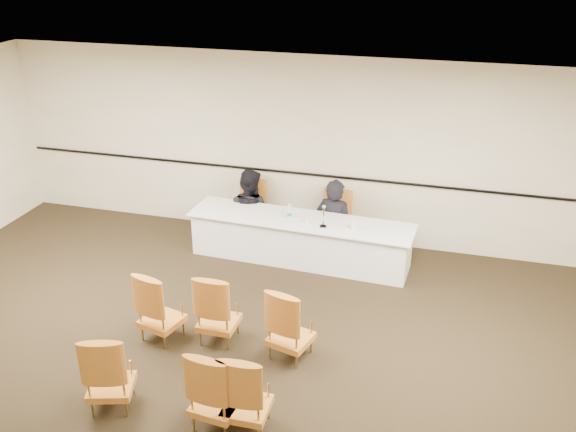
# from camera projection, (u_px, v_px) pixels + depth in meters

# --- Properties ---
(floor) EXTENTS (10.00, 10.00, 0.00)m
(floor) POSITION_uv_depth(u_px,v_px,m) (211.00, 380.00, 7.34)
(floor) COLOR black
(floor) RESTS_ON ground
(ceiling) EXTENTS (10.00, 10.00, 0.00)m
(ceiling) POSITION_uv_depth(u_px,v_px,m) (195.00, 126.00, 6.10)
(ceiling) COLOR white
(ceiling) RESTS_ON ground
(wall_back) EXTENTS (10.00, 0.04, 3.00)m
(wall_back) POSITION_uv_depth(u_px,v_px,m) (300.00, 149.00, 10.23)
(wall_back) COLOR #F5ECC0
(wall_back) RESTS_ON ground
(wall_rail) EXTENTS (9.80, 0.04, 0.03)m
(wall_rail) POSITION_uv_depth(u_px,v_px,m) (299.00, 173.00, 10.36)
(wall_rail) COLOR black
(wall_rail) RESTS_ON wall_back
(panel_table) EXTENTS (3.49, 0.97, 0.69)m
(panel_table) POSITION_uv_depth(u_px,v_px,m) (300.00, 240.00, 9.85)
(panel_table) COLOR white
(panel_table) RESTS_ON ground
(panelist_main) EXTENTS (0.67, 0.50, 1.69)m
(panelist_main) POSITION_uv_depth(u_px,v_px,m) (334.00, 229.00, 10.19)
(panelist_main) COLOR black
(panelist_main) RESTS_ON ground
(panelist_main_chair) EXTENTS (0.52, 0.52, 0.95)m
(panelist_main_chair) POSITION_uv_depth(u_px,v_px,m) (334.00, 222.00, 10.13)
(panelist_main_chair) COLOR #B0621F
(panelist_main_chair) RESTS_ON ground
(panelist_second) EXTENTS (0.90, 0.78, 1.61)m
(panelist_second) POSITION_uv_depth(u_px,v_px,m) (249.00, 215.00, 10.59)
(panelist_second) COLOR black
(panelist_second) RESTS_ON ground
(panelist_second_chair) EXTENTS (0.52, 0.52, 0.95)m
(panelist_second_chair) POSITION_uv_depth(u_px,v_px,m) (249.00, 210.00, 10.55)
(panelist_second_chair) COLOR #B0621F
(panelist_second_chair) RESTS_ON ground
(papers) EXTENTS (0.35, 0.30, 0.00)m
(papers) POSITION_uv_depth(u_px,v_px,m) (337.00, 226.00, 9.48)
(papers) COLOR white
(papers) RESTS_ON panel_table
(microphone) EXTENTS (0.14, 0.22, 0.29)m
(microphone) POSITION_uv_depth(u_px,v_px,m) (323.00, 218.00, 9.41)
(microphone) COLOR black
(microphone) RESTS_ON panel_table
(water_bottle) EXTENTS (0.08, 0.08, 0.23)m
(water_bottle) POSITION_uv_depth(u_px,v_px,m) (289.00, 211.00, 9.71)
(water_bottle) COLOR #187E84
(water_bottle) RESTS_ON panel_table
(drinking_glass) EXTENTS (0.06, 0.06, 0.10)m
(drinking_glass) POSITION_uv_depth(u_px,v_px,m) (307.00, 220.00, 9.55)
(drinking_glass) COLOR silver
(drinking_glass) RESTS_ON panel_table
(coffee_cup) EXTENTS (0.10, 0.10, 0.14)m
(coffee_cup) POSITION_uv_depth(u_px,v_px,m) (354.00, 225.00, 9.34)
(coffee_cup) COLOR white
(coffee_cup) RESTS_ON panel_table
(aud_chair_front_left) EXTENTS (0.61, 0.61, 0.95)m
(aud_chair_front_left) POSITION_uv_depth(u_px,v_px,m) (161.00, 305.00, 7.90)
(aud_chair_front_left) COLOR #B0621F
(aud_chair_front_left) RESTS_ON ground
(aud_chair_front_mid) EXTENTS (0.50, 0.50, 0.95)m
(aud_chair_front_mid) POSITION_uv_depth(u_px,v_px,m) (218.00, 307.00, 7.87)
(aud_chair_front_mid) COLOR #B0621F
(aud_chair_front_mid) RESTS_ON ground
(aud_chair_front_right) EXTENTS (0.61, 0.61, 0.95)m
(aud_chair_front_right) POSITION_uv_depth(u_px,v_px,m) (291.00, 323.00, 7.55)
(aud_chair_front_right) COLOR #B0621F
(aud_chair_front_right) RESTS_ON ground
(aud_chair_back_left) EXTENTS (0.63, 0.63, 0.95)m
(aud_chair_back_left) POSITION_uv_depth(u_px,v_px,m) (109.00, 369.00, 6.75)
(aud_chair_back_left) COLOR #B0621F
(aud_chair_back_left) RESTS_ON ground
(aud_chair_back_mid) EXTENTS (0.55, 0.55, 0.95)m
(aud_chair_back_mid) POSITION_uv_depth(u_px,v_px,m) (216.00, 387.00, 6.49)
(aud_chair_back_mid) COLOR #B0621F
(aud_chair_back_mid) RESTS_ON ground
(aud_chair_back_right) EXTENTS (0.51, 0.51, 0.95)m
(aud_chair_back_right) POSITION_uv_depth(u_px,v_px,m) (246.00, 390.00, 6.45)
(aud_chair_back_right) COLOR #B0621F
(aud_chair_back_right) RESTS_ON ground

